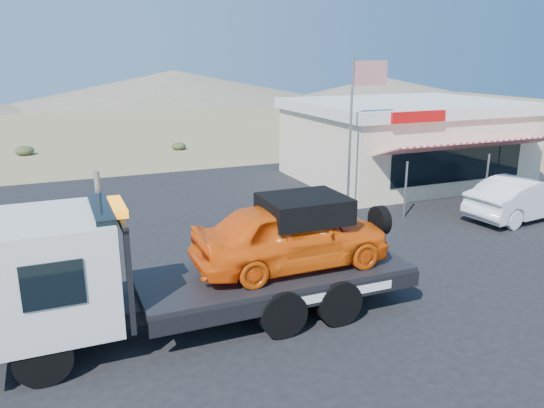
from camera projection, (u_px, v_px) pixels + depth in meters
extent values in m
plane|color=#8A734E|center=(285.00, 276.00, 15.10)|extent=(120.00, 120.00, 0.00)
cube|color=black|center=(302.00, 235.00, 18.50)|extent=(32.00, 24.00, 0.02)
cylinder|color=black|center=(43.00, 358.00, 9.97)|extent=(1.08, 0.33, 1.08)
cylinder|color=black|center=(43.00, 309.00, 11.89)|extent=(1.08, 0.33, 1.08)
cylinder|color=black|center=(280.00, 311.00, 11.79)|extent=(1.08, 0.60, 1.08)
cylinder|color=black|center=(247.00, 275.00, 13.72)|extent=(1.08, 0.60, 1.08)
cylinder|color=black|center=(336.00, 300.00, 12.32)|extent=(1.08, 0.60, 1.08)
cylinder|color=black|center=(296.00, 267.00, 14.25)|extent=(1.08, 0.60, 1.08)
cube|color=black|center=(228.00, 292.00, 12.39)|extent=(8.89, 1.08, 0.33)
cube|color=silver|center=(53.00, 271.00, 10.70)|extent=(2.39, 2.55, 2.28)
cube|color=black|center=(103.00, 229.00, 10.88)|extent=(0.38, 2.17, 0.98)
cube|color=black|center=(122.00, 263.00, 11.22)|extent=(0.11, 2.39, 2.17)
cube|color=orange|center=(117.00, 207.00, 10.88)|extent=(0.27, 1.30, 0.16)
cube|color=black|center=(275.00, 272.00, 12.75)|extent=(6.51, 2.49, 0.16)
imported|color=#FF5B0C|center=(291.00, 235.00, 12.67)|extent=(4.77, 1.92, 1.63)
cube|color=black|center=(304.00, 208.00, 12.63)|extent=(1.95, 1.63, 0.60)
imported|color=silver|center=(524.00, 198.00, 20.13)|extent=(5.08, 2.29, 1.62)
cube|color=beige|center=(403.00, 145.00, 26.54)|extent=(10.00, 8.00, 3.40)
cube|color=white|center=(405.00, 106.00, 26.01)|extent=(10.40, 8.40, 0.50)
cube|color=red|center=(419.00, 117.00, 21.30)|extent=(2.60, 0.12, 0.45)
cube|color=black|center=(458.00, 164.00, 23.03)|extent=(7.00, 0.06, 1.60)
cube|color=red|center=(475.00, 145.00, 21.99)|extent=(9.00, 1.73, 0.61)
cylinder|color=#99999E|center=(405.00, 190.00, 20.15)|extent=(0.08, 0.08, 2.20)
cylinder|color=#99999E|center=(486.00, 181.00, 21.65)|extent=(0.08, 0.08, 2.20)
cylinder|color=#99999E|center=(350.00, 139.00, 20.03)|extent=(0.10, 0.10, 6.00)
cube|color=#B20C14|center=(370.00, 73.00, 19.66)|extent=(1.50, 0.02, 0.90)
ellipsoid|color=#314022|center=(24.00, 150.00, 33.31)|extent=(1.15, 1.15, 0.62)
ellipsoid|color=#314022|center=(179.00, 146.00, 35.22)|extent=(0.96, 0.96, 0.52)
cone|color=#726B59|center=(174.00, 86.00, 69.72)|extent=(44.00, 44.00, 4.20)
cone|color=#726B59|center=(383.00, 88.00, 77.55)|extent=(32.00, 32.00, 3.00)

